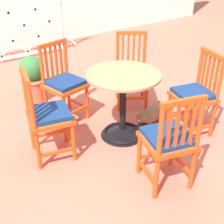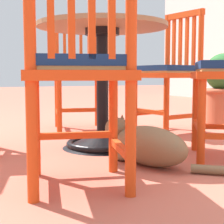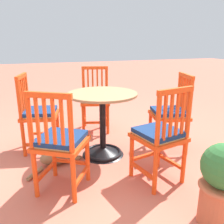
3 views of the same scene
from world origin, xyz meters
name	(u,v)px [view 3 (image 3 of 3)]	position (x,y,z in m)	size (l,w,h in m)	color
ground_plane	(97,153)	(0.00, 0.00, 0.00)	(24.00, 24.00, 0.00)	#BC604C
cafe_table	(103,131)	(-0.05, 0.05, 0.28)	(0.76, 0.76, 0.73)	black
orange_chair_near_fence	(160,136)	(-0.39, 0.73, 0.45)	(0.47, 0.47, 0.91)	#D64214
orange_chair_at_corner	(171,114)	(-0.85, 0.18, 0.45)	(0.48, 0.48, 0.91)	#D64214
orange_chair_by_planter	(95,100)	(-0.19, -0.76, 0.45)	(0.49, 0.49, 0.91)	#D64214
orange_chair_tucked_in	(38,114)	(0.62, -0.32, 0.45)	(0.48, 0.48, 0.91)	#D64214
orange_chair_facing_out	(60,143)	(0.48, 0.58, 0.45)	(0.55, 0.55, 0.91)	#D64214
tabby_cat	(64,154)	(0.40, 0.09, 0.10)	(0.67, 0.43, 0.23)	brown
terracotta_planter	(222,183)	(-0.52, 1.37, 0.33)	(0.32, 0.32, 0.62)	#B25B3D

